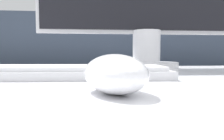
% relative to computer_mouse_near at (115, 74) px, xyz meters
% --- Properties ---
extents(partition_panel, '(5.00, 0.03, 1.00)m').
position_rel_computer_mouse_near_xyz_m(partition_panel, '(0.03, 0.70, -0.30)').
color(partition_panel, '#333D4C').
rests_on(partition_panel, ground_plane).
extents(computer_mouse_near, '(0.10, 0.12, 0.05)m').
position_rel_computer_mouse_near_xyz_m(computer_mouse_near, '(0.00, 0.00, 0.00)').
color(computer_mouse_near, white).
rests_on(computer_mouse_near, desk).
extents(keyboard, '(0.45, 0.17, 0.02)m').
position_rel_computer_mouse_near_xyz_m(keyboard, '(-0.09, 0.19, -0.01)').
color(keyboard, silver).
rests_on(keyboard, desk).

